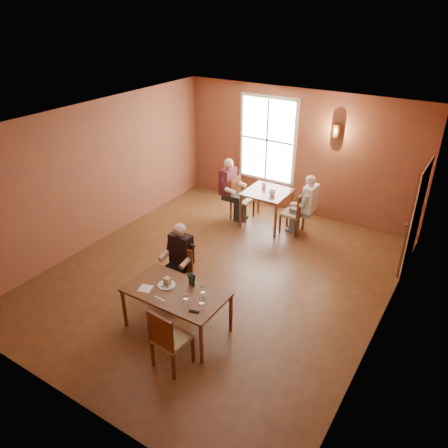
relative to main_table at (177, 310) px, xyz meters
The scene contains 29 objects.
ground 1.67m from the main_table, 99.00° to the left, with size 6.00×7.00×0.01m, color brown.
wall_back 5.24m from the main_table, 92.86° to the left, with size 6.00×0.04×3.00m, color brown.
wall_front 2.21m from the main_table, 97.69° to the right, with size 6.00×0.04×3.00m, color brown.
wall_left 3.80m from the main_table, 153.67° to the left, with size 0.04×7.00×3.00m, color brown.
wall_right 3.38m from the main_table, 30.41° to the left, with size 0.04×7.00×3.00m, color brown.
ceiling 3.09m from the main_table, 99.00° to the left, with size 6.00×7.00×0.04m, color white.
window 5.34m from the main_table, 101.78° to the left, with size 1.36×0.10×1.96m, color white.
door 4.79m from the main_table, 55.53° to the left, with size 0.12×1.04×2.10m, color maroon.
wall_sconce 5.37m from the main_table, 82.67° to the left, with size 0.16×0.16×0.28m, color brown.
main_table is the anchor object (origin of this frame).
chair_diner_main 0.83m from the main_table, 127.57° to the left, with size 0.42×0.42×0.95m, color brown, non-canonical shape.
diner_main 0.85m from the main_table, 128.88° to the left, with size 0.53×0.53×1.32m, color black, non-canonical shape.
chair_empty 0.79m from the main_table, 57.34° to the right, with size 0.45×0.45×1.03m, color #572816, non-canonical shape.
plate_food 0.45m from the main_table, behind, with size 0.28×0.28×0.04m, color white.
sandwich 0.48m from the main_table, 164.77° to the left, with size 0.10×0.09×0.12m, color tan.
goblet_a 0.65m from the main_table, 15.18° to the left, with size 0.08×0.08×0.20m, color white, non-canonical shape.
goblet_b 0.76m from the main_table, 11.53° to the right, with size 0.09×0.09×0.21m, color white, non-canonical shape.
goblet_c 0.59m from the main_table, 26.21° to the right, with size 0.08×0.08×0.20m, color white, non-canonical shape.
menu_stand 0.55m from the main_table, 65.83° to the left, with size 0.12×0.06×0.20m, color black.
knife 0.48m from the main_table, 106.77° to the right, with size 0.21×0.02×0.00m, color silver.
napkin 0.62m from the main_table, 155.57° to the right, with size 0.20×0.20×0.01m, color white.
sunglasses 0.71m from the main_table, 25.96° to the right, with size 0.14×0.04×0.02m, color black.
second_table 4.04m from the main_table, 96.67° to the left, with size 0.97×0.97×0.86m, color brown, non-canonical shape.
chair_diner_white 4.02m from the main_table, 87.43° to the left, with size 0.43×0.43×0.98m, color #3F2610, non-canonical shape.
diner_white 4.03m from the main_table, 87.00° to the left, with size 0.55×0.55×1.36m, color silver, non-canonical shape.
chair_diner_maroon 4.17m from the main_table, 105.58° to the left, with size 0.45×0.45×1.02m, color #3D2415, non-canonical shape.
diner_maroon 4.19m from the main_table, 105.97° to the left, with size 0.57×0.57×1.43m, color maroon, non-canonical shape.
cup_a 3.93m from the main_table, 94.21° to the left, with size 0.14×0.14×0.11m, color silver.
cup_b 4.22m from the main_table, 98.65° to the left, with size 0.11×0.11×0.10m, color white.
Camera 1 is at (3.84, -5.88, 4.83)m, focal length 35.00 mm.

